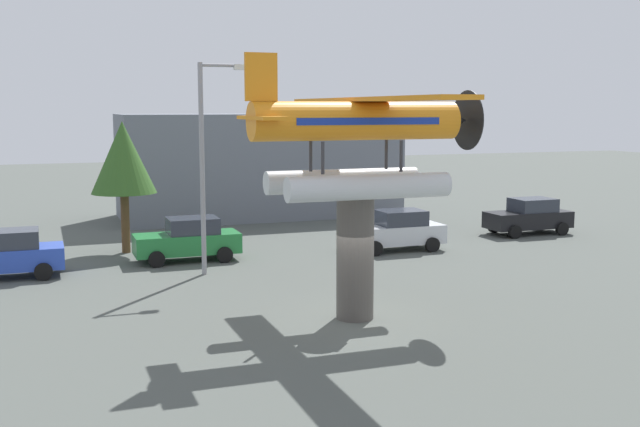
# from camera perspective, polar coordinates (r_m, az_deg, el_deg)

# --- Properties ---
(ground_plane) EXTENTS (140.00, 140.00, 0.00)m
(ground_plane) POSITION_cam_1_polar(r_m,az_deg,el_deg) (22.78, 2.61, -7.81)
(ground_plane) COLOR #4C514C
(display_pedestal) EXTENTS (1.10, 1.10, 3.64)m
(display_pedestal) POSITION_cam_1_polar(r_m,az_deg,el_deg) (22.36, 2.64, -3.31)
(display_pedestal) COLOR #4C4742
(display_pedestal) RESTS_ON ground
(floatplane_monument) EXTENTS (6.92, 10.40, 4.00)m
(floatplane_monument) POSITION_cam_1_polar(r_m,az_deg,el_deg) (22.00, 3.02, 5.68)
(floatplane_monument) COLOR silver
(floatplane_monument) RESTS_ON display_pedestal
(car_near_blue) EXTENTS (4.20, 2.02, 1.76)m
(car_near_blue) POSITION_cam_1_polar(r_m,az_deg,el_deg) (30.05, -22.49, -2.84)
(car_near_blue) COLOR #2847B7
(car_near_blue) RESTS_ON ground
(car_mid_green) EXTENTS (4.20, 2.02, 1.76)m
(car_mid_green) POSITION_cam_1_polar(r_m,az_deg,el_deg) (31.38, -9.82, -1.91)
(car_mid_green) COLOR #237A38
(car_mid_green) RESTS_ON ground
(car_far_silver) EXTENTS (4.20, 2.02, 1.76)m
(car_far_silver) POSITION_cam_1_polar(r_m,az_deg,el_deg) (33.33, 5.73, -1.26)
(car_far_silver) COLOR silver
(car_far_silver) RESTS_ON ground
(car_distant_black) EXTENTS (4.20, 2.02, 1.76)m
(car_distant_black) POSITION_cam_1_polar(r_m,az_deg,el_deg) (38.87, 15.37, -0.20)
(car_distant_black) COLOR black
(car_distant_black) RESTS_ON ground
(streetlight_primary) EXTENTS (1.84, 0.28, 7.80)m
(streetlight_primary) POSITION_cam_1_polar(r_m,az_deg,el_deg) (28.33, -8.43, 4.51)
(streetlight_primary) COLOR gray
(streetlight_primary) RESTS_ON ground
(storefront_building) EXTENTS (15.54, 6.11, 5.83)m
(storefront_building) POSITION_cam_1_polar(r_m,az_deg,el_deg) (43.93, -4.58, 3.63)
(storefront_building) COLOR slate
(storefront_building) RESTS_ON ground
(tree_east) EXTENTS (2.74, 2.74, 5.62)m
(tree_east) POSITION_cam_1_polar(r_m,az_deg,el_deg) (33.36, -14.50, 4.02)
(tree_east) COLOR brown
(tree_east) RESTS_ON ground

